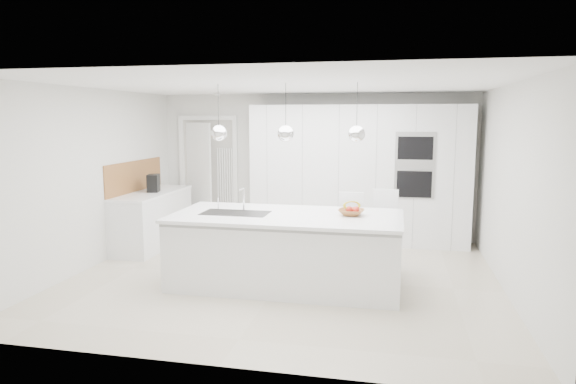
% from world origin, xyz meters
% --- Properties ---
extents(floor, '(5.50, 5.50, 0.00)m').
position_xyz_m(floor, '(0.00, 0.00, 0.00)').
color(floor, beige).
rests_on(floor, ground).
extents(wall_back, '(5.50, 0.00, 5.50)m').
position_xyz_m(wall_back, '(0.00, 2.50, 1.25)').
color(wall_back, silver).
rests_on(wall_back, ground).
extents(wall_left, '(0.00, 5.00, 5.00)m').
position_xyz_m(wall_left, '(-2.75, 0.00, 1.25)').
color(wall_left, silver).
rests_on(wall_left, ground).
extents(ceiling, '(5.50, 5.50, 0.00)m').
position_xyz_m(ceiling, '(0.00, 0.00, 2.50)').
color(ceiling, white).
rests_on(ceiling, wall_back).
extents(tall_cabinets, '(3.60, 0.60, 2.30)m').
position_xyz_m(tall_cabinets, '(0.80, 2.20, 1.15)').
color(tall_cabinets, white).
rests_on(tall_cabinets, floor).
extents(oven_stack, '(0.62, 0.04, 1.05)m').
position_xyz_m(oven_stack, '(1.70, 1.89, 1.35)').
color(oven_stack, '#A5A5A8').
rests_on(oven_stack, tall_cabinets).
extents(doorway_frame, '(1.11, 0.08, 2.13)m').
position_xyz_m(doorway_frame, '(-1.95, 2.47, 1.02)').
color(doorway_frame, white).
rests_on(doorway_frame, floor).
extents(hallway_door, '(0.76, 0.38, 2.00)m').
position_xyz_m(hallway_door, '(-2.20, 2.42, 1.00)').
color(hallway_door, white).
rests_on(hallway_door, floor).
extents(radiator, '(0.32, 0.04, 1.40)m').
position_xyz_m(radiator, '(-1.63, 2.46, 0.85)').
color(radiator, white).
rests_on(radiator, floor).
extents(left_base_cabinets, '(0.60, 1.80, 0.86)m').
position_xyz_m(left_base_cabinets, '(-2.45, 1.20, 0.43)').
color(left_base_cabinets, white).
rests_on(left_base_cabinets, floor).
extents(left_worktop, '(0.62, 1.82, 0.04)m').
position_xyz_m(left_worktop, '(-2.45, 1.20, 0.88)').
color(left_worktop, white).
rests_on(left_worktop, left_base_cabinets).
extents(oak_backsplash, '(0.02, 1.80, 0.50)m').
position_xyz_m(oak_backsplash, '(-2.74, 1.20, 1.15)').
color(oak_backsplash, '#9F6532').
rests_on(oak_backsplash, wall_left).
extents(island_base, '(2.80, 1.20, 0.86)m').
position_xyz_m(island_base, '(0.10, -0.30, 0.43)').
color(island_base, white).
rests_on(island_base, floor).
extents(island_worktop, '(2.84, 1.40, 0.04)m').
position_xyz_m(island_worktop, '(0.10, -0.25, 0.88)').
color(island_worktop, white).
rests_on(island_worktop, island_base).
extents(island_sink, '(0.84, 0.44, 0.18)m').
position_xyz_m(island_sink, '(-0.55, -0.30, 0.82)').
color(island_sink, '#3F3F42').
rests_on(island_sink, island_worktop).
extents(island_tap, '(0.02, 0.02, 0.30)m').
position_xyz_m(island_tap, '(-0.50, -0.10, 1.05)').
color(island_tap, white).
rests_on(island_tap, island_worktop).
extents(pendant_left, '(0.20, 0.20, 0.20)m').
position_xyz_m(pendant_left, '(-0.75, -0.30, 1.90)').
color(pendant_left, white).
rests_on(pendant_left, ceiling).
extents(pendant_mid, '(0.20, 0.20, 0.20)m').
position_xyz_m(pendant_mid, '(0.10, -0.30, 1.90)').
color(pendant_mid, white).
rests_on(pendant_mid, ceiling).
extents(pendant_right, '(0.20, 0.20, 0.20)m').
position_xyz_m(pendant_right, '(0.95, -0.30, 1.90)').
color(pendant_right, white).
rests_on(pendant_right, ceiling).
extents(fruit_bowl, '(0.35, 0.35, 0.08)m').
position_xyz_m(fruit_bowl, '(0.89, -0.16, 0.94)').
color(fruit_bowl, '#9F6532').
rests_on(fruit_bowl, island_worktop).
extents(espresso_machine, '(0.23, 0.30, 0.28)m').
position_xyz_m(espresso_machine, '(-2.43, 1.23, 1.04)').
color(espresso_machine, black).
rests_on(espresso_machine, left_worktop).
extents(bar_stool_left, '(0.36, 0.49, 1.06)m').
position_xyz_m(bar_stool_left, '(0.82, 0.53, 0.53)').
color(bar_stool_left, white).
rests_on(bar_stool_left, floor).
extents(bar_stool_right, '(0.40, 0.54, 1.11)m').
position_xyz_m(bar_stool_right, '(1.29, 0.57, 0.55)').
color(bar_stool_right, white).
rests_on(bar_stool_right, floor).
extents(apple_a, '(0.08, 0.08, 0.08)m').
position_xyz_m(apple_a, '(0.86, -0.16, 0.97)').
color(apple_a, red).
rests_on(apple_a, fruit_bowl).
extents(apple_b, '(0.07, 0.07, 0.07)m').
position_xyz_m(apple_b, '(0.92, -0.12, 0.97)').
color(apple_b, red).
rests_on(apple_b, fruit_bowl).
extents(apple_c, '(0.08, 0.08, 0.08)m').
position_xyz_m(apple_c, '(0.94, -0.16, 0.97)').
color(apple_c, red).
rests_on(apple_c, fruit_bowl).
extents(apple_extra_3, '(0.08, 0.08, 0.08)m').
position_xyz_m(apple_extra_3, '(0.95, -0.13, 0.97)').
color(apple_extra_3, red).
rests_on(apple_extra_3, fruit_bowl).
extents(banana_bunch, '(0.25, 0.18, 0.22)m').
position_xyz_m(banana_bunch, '(0.90, -0.13, 1.02)').
color(banana_bunch, gold).
rests_on(banana_bunch, fruit_bowl).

